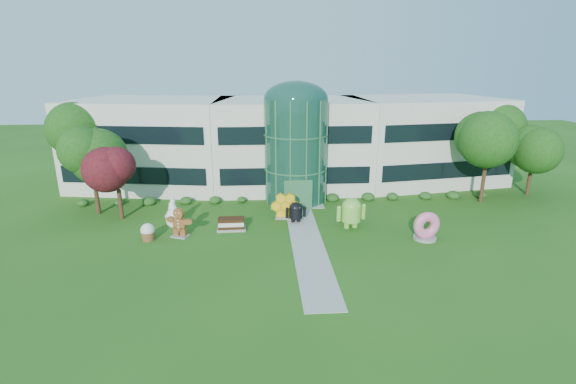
{
  "coord_description": "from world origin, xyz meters",
  "views": [
    {
      "loc": [
        -3.36,
        -27.35,
        12.81
      ],
      "look_at": [
        -1.14,
        6.0,
        2.6
      ],
      "focal_mm": 26.0,
      "sensor_mm": 36.0,
      "label": 1
    }
  ],
  "objects_px": {
    "android_green": "(351,211)",
    "gingerbread": "(179,222)",
    "android_black": "(296,211)",
    "donut": "(426,225)"
  },
  "relations": [
    {
      "from": "android_black",
      "to": "donut",
      "type": "distance_m",
      "value": 10.48
    },
    {
      "from": "android_green",
      "to": "gingerbread",
      "type": "xyz_separation_m",
      "value": [
        -13.64,
        -1.02,
        -0.28
      ]
    },
    {
      "from": "donut",
      "to": "gingerbread",
      "type": "distance_m",
      "value": 18.9
    },
    {
      "from": "android_green",
      "to": "android_black",
      "type": "xyz_separation_m",
      "value": [
        -4.41,
        1.5,
        -0.43
      ]
    },
    {
      "from": "gingerbread",
      "to": "android_black",
      "type": "bearing_deg",
      "value": 38.72
    },
    {
      "from": "android_green",
      "to": "gingerbread",
      "type": "relative_size",
      "value": 1.14
    },
    {
      "from": "android_black",
      "to": "donut",
      "type": "bearing_deg",
      "value": -31.56
    },
    {
      "from": "android_green",
      "to": "donut",
      "type": "height_order",
      "value": "android_green"
    },
    {
      "from": "android_green",
      "to": "gingerbread",
      "type": "height_order",
      "value": "android_green"
    },
    {
      "from": "android_black",
      "to": "android_green",
      "type": "bearing_deg",
      "value": -26.45
    }
  ]
}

